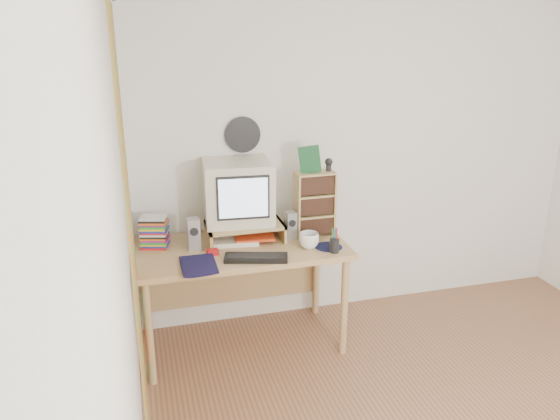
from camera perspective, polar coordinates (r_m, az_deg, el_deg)
back_wall at (r=4.15m, az=8.83°, el=6.03°), size 3.50×0.00×3.50m
left_wall at (r=2.14m, az=-16.18°, el=-6.90°), size 0.00×3.50×3.50m
curtain at (r=2.62m, az=-15.11°, el=-4.36°), size 0.00×2.20×2.20m
wall_disc at (r=3.81m, az=-3.93°, el=7.85°), size 0.25×0.02×0.25m
desk at (r=3.77m, az=-4.27°, el=-5.31°), size 1.40×0.70×0.75m
monitor_riser at (r=3.72m, az=-3.71°, el=-1.79°), size 0.52×0.30×0.12m
crt_monitor at (r=3.69m, az=-4.41°, el=1.86°), size 0.48×0.48×0.42m
speaker_left at (r=3.60m, az=-9.03°, el=-2.49°), size 0.08×0.08×0.21m
speaker_right at (r=3.74m, az=1.12°, el=-1.61°), size 0.08×0.08×0.19m
keyboard at (r=3.44m, az=-2.51°, el=-5.01°), size 0.42×0.23×0.03m
dvd_stack at (r=3.68m, az=-12.97°, el=-2.06°), size 0.19×0.16×0.24m
cd_rack at (r=3.78m, az=3.60°, el=0.67°), size 0.27×0.15×0.45m
mug at (r=3.61m, az=3.05°, el=-3.18°), size 0.13×0.13×0.10m
diary at (r=3.36m, az=-10.32°, el=-5.69°), size 0.26×0.20×0.05m
mousepad at (r=3.64m, az=5.10°, el=-3.86°), size 0.20×0.20×0.00m
pen_cup at (r=3.55m, az=5.70°, el=-3.46°), size 0.08×0.08×0.13m
papers at (r=3.73m, az=-3.94°, el=-2.95°), size 0.33×0.26×0.04m
red_box at (r=3.53m, az=-7.05°, el=-4.40°), size 0.08×0.05×0.04m
game_box at (r=3.67m, az=3.12°, el=5.29°), size 0.14×0.07×0.18m
webcam at (r=3.74m, az=5.11°, el=4.76°), size 0.05×0.05×0.09m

